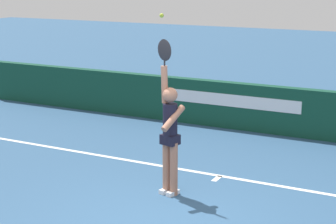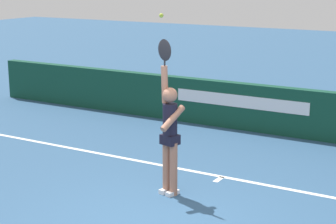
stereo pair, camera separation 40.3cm
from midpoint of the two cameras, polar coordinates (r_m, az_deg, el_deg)
The scene contains 3 objects.
back_wall at distance 12.93m, azimuth 9.69°, elevation 0.20°, with size 16.38×0.25×1.08m.
tennis_player at distance 9.09m, azimuth -1.09°, elevation -1.97°, with size 0.49×0.51×2.54m.
tennis_ball at distance 8.71m, azimuth -1.98°, elevation 9.61°, with size 0.07×0.07×0.07m.
Camera 1 is at (3.58, -6.57, 3.50)m, focal length 61.01 mm.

